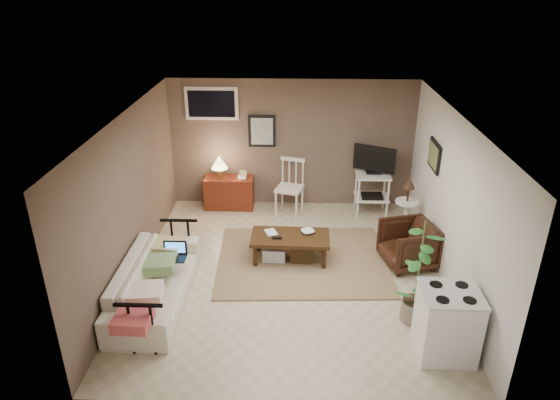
{
  "coord_description": "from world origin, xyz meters",
  "views": [
    {
      "loc": [
        0.09,
        -6.32,
        4.13
      ],
      "look_at": [
        -0.15,
        0.35,
        1.05
      ],
      "focal_mm": 32.0,
      "sensor_mm": 36.0,
      "label": 1
    }
  ],
  "objects_px": {
    "spindle_chair": "(290,188)",
    "potted_plant": "(419,269)",
    "side_table": "(407,200)",
    "armchair": "(408,242)",
    "red_console": "(228,190)",
    "tv_stand": "(373,178)",
    "stove": "(447,323)",
    "coffee_table": "(290,246)",
    "sofa": "(154,274)"
  },
  "relations": [
    {
      "from": "spindle_chair",
      "to": "potted_plant",
      "type": "relative_size",
      "value": 0.69
    },
    {
      "from": "red_console",
      "to": "spindle_chair",
      "type": "relative_size",
      "value": 1.04
    },
    {
      "from": "potted_plant",
      "to": "stove",
      "type": "relative_size",
      "value": 1.7
    },
    {
      "from": "spindle_chair",
      "to": "armchair",
      "type": "bearing_deg",
      "value": -44.01
    },
    {
      "from": "sofa",
      "to": "stove",
      "type": "relative_size",
      "value": 2.48
    },
    {
      "from": "potted_plant",
      "to": "stove",
      "type": "height_order",
      "value": "potted_plant"
    },
    {
      "from": "coffee_table",
      "to": "potted_plant",
      "type": "height_order",
      "value": "potted_plant"
    },
    {
      "from": "spindle_chair",
      "to": "armchair",
      "type": "xyz_separation_m",
      "value": [
        1.84,
        -1.77,
        -0.1
      ]
    },
    {
      "from": "side_table",
      "to": "armchair",
      "type": "bearing_deg",
      "value": -98.35
    },
    {
      "from": "side_table",
      "to": "stove",
      "type": "distance_m",
      "value": 2.92
    },
    {
      "from": "tv_stand",
      "to": "stove",
      "type": "height_order",
      "value": "tv_stand"
    },
    {
      "from": "red_console",
      "to": "tv_stand",
      "type": "relative_size",
      "value": 0.81
    },
    {
      "from": "sofa",
      "to": "spindle_chair",
      "type": "bearing_deg",
      "value": -31.97
    },
    {
      "from": "side_table",
      "to": "armchair",
      "type": "distance_m",
      "value": 1.0
    },
    {
      "from": "potted_plant",
      "to": "stove",
      "type": "distance_m",
      "value": 0.73
    },
    {
      "from": "coffee_table",
      "to": "sofa",
      "type": "bearing_deg",
      "value": -148.35
    },
    {
      "from": "tv_stand",
      "to": "stove",
      "type": "xyz_separation_m",
      "value": [
        0.37,
        -3.76,
        -0.26
      ]
    },
    {
      "from": "sofa",
      "to": "armchair",
      "type": "distance_m",
      "value": 3.76
    },
    {
      "from": "side_table",
      "to": "armchair",
      "type": "height_order",
      "value": "side_table"
    },
    {
      "from": "potted_plant",
      "to": "armchair",
      "type": "bearing_deg",
      "value": 82.39
    },
    {
      "from": "tv_stand",
      "to": "stove",
      "type": "distance_m",
      "value": 3.78
    },
    {
      "from": "sofa",
      "to": "stove",
      "type": "distance_m",
      "value": 3.76
    },
    {
      "from": "coffee_table",
      "to": "side_table",
      "type": "xyz_separation_m",
      "value": [
        1.94,
        0.9,
        0.39
      ]
    },
    {
      "from": "side_table",
      "to": "potted_plant",
      "type": "relative_size",
      "value": 0.71
    },
    {
      "from": "tv_stand",
      "to": "armchair",
      "type": "height_order",
      "value": "tv_stand"
    },
    {
      "from": "armchair",
      "to": "tv_stand",
      "type": "bearing_deg",
      "value": 175.51
    },
    {
      "from": "red_console",
      "to": "armchair",
      "type": "bearing_deg",
      "value": -32.79
    },
    {
      "from": "side_table",
      "to": "sofa",
      "type": "bearing_deg",
      "value": -151.73
    },
    {
      "from": "red_console",
      "to": "stove",
      "type": "bearing_deg",
      "value": -51.96
    },
    {
      "from": "stove",
      "to": "coffee_table",
      "type": "bearing_deg",
      "value": 132.71
    },
    {
      "from": "side_table",
      "to": "spindle_chair",
      "type": "bearing_deg",
      "value": 157.39
    },
    {
      "from": "tv_stand",
      "to": "armchair",
      "type": "relative_size",
      "value": 1.72
    },
    {
      "from": "red_console",
      "to": "potted_plant",
      "type": "xyz_separation_m",
      "value": [
        2.81,
        -3.3,
        0.42
      ]
    },
    {
      "from": "sofa",
      "to": "stove",
      "type": "xyz_separation_m",
      "value": [
        3.66,
        -0.9,
        0.01
      ]
    },
    {
      "from": "red_console",
      "to": "spindle_chair",
      "type": "distance_m",
      "value": 1.17
    },
    {
      "from": "spindle_chair",
      "to": "potted_plant",
      "type": "xyz_separation_m",
      "value": [
        1.65,
        -3.14,
        0.31
      ]
    },
    {
      "from": "potted_plant",
      "to": "red_console",
      "type": "bearing_deg",
      "value": 130.47
    },
    {
      "from": "red_console",
      "to": "potted_plant",
      "type": "relative_size",
      "value": 0.72
    },
    {
      "from": "spindle_chair",
      "to": "stove",
      "type": "relative_size",
      "value": 1.17
    },
    {
      "from": "coffee_table",
      "to": "tv_stand",
      "type": "xyz_separation_m",
      "value": [
        1.48,
        1.75,
        0.43
      ]
    },
    {
      "from": "red_console",
      "to": "spindle_chair",
      "type": "xyz_separation_m",
      "value": [
        1.16,
        -0.16,
        0.11
      ]
    },
    {
      "from": "tv_stand",
      "to": "side_table",
      "type": "xyz_separation_m",
      "value": [
        0.46,
        -0.84,
        -0.04
      ]
    },
    {
      "from": "armchair",
      "to": "potted_plant",
      "type": "height_order",
      "value": "potted_plant"
    },
    {
      "from": "tv_stand",
      "to": "spindle_chair",
      "type": "bearing_deg",
      "value": -179.22
    },
    {
      "from": "spindle_chair",
      "to": "side_table",
      "type": "distance_m",
      "value": 2.15
    },
    {
      "from": "coffee_table",
      "to": "sofa",
      "type": "distance_m",
      "value": 2.12
    },
    {
      "from": "armchair",
      "to": "stove",
      "type": "distance_m",
      "value": 1.96
    },
    {
      "from": "coffee_table",
      "to": "tv_stand",
      "type": "distance_m",
      "value": 2.33
    },
    {
      "from": "potted_plant",
      "to": "sofa",
      "type": "bearing_deg",
      "value": 174.94
    },
    {
      "from": "sofa",
      "to": "side_table",
      "type": "height_order",
      "value": "side_table"
    }
  ]
}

